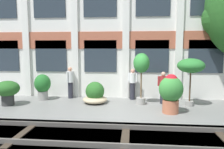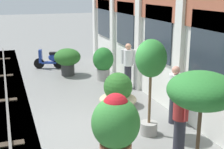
# 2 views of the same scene
# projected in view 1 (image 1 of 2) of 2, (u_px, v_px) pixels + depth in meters

# --- Properties ---
(ground_plane) EXTENTS (80.00, 80.00, 0.00)m
(ground_plane) POSITION_uv_depth(u_px,v_px,m) (123.00, 113.00, 9.02)
(ground_plane) COLOR slate
(apartment_facade) EXTENTS (16.74, 0.64, 7.46)m
(apartment_facade) POSITION_uv_depth(u_px,v_px,m) (126.00, 29.00, 11.63)
(apartment_facade) COLOR silver
(apartment_facade) RESTS_ON ground
(rail_tracks) EXTENTS (24.38, 2.80, 0.43)m
(rail_tracks) POSITION_uv_depth(u_px,v_px,m) (119.00, 142.00, 6.54)
(rail_tracks) COLOR #423F3A
(rail_tracks) RESTS_ON ground
(potted_plant_fluted_column) EXTENTS (1.12, 1.12, 1.16)m
(potted_plant_fluted_column) POSITION_uv_depth(u_px,v_px,m) (7.00, 90.00, 10.22)
(potted_plant_fluted_column) COLOR #333333
(potted_plant_fluted_column) RESTS_ON ground
(potted_plant_terracotta_small) EXTENTS (0.76, 0.76, 2.45)m
(potted_plant_terracotta_small) POSITION_uv_depth(u_px,v_px,m) (141.00, 67.00, 10.27)
(potted_plant_terracotta_small) COLOR gray
(potted_plant_terracotta_small) RESTS_ON ground
(potted_plant_glazed_jar) EXTENTS (0.83, 0.83, 1.34)m
(potted_plant_glazed_jar) POSITION_uv_depth(u_px,v_px,m) (43.00, 85.00, 11.29)
(potted_plant_glazed_jar) COLOR gray
(potted_plant_glazed_jar) RESTS_ON ground
(potted_plant_wide_bowl) EXTENTS (1.20, 1.20, 1.05)m
(potted_plant_wide_bowl) POSITION_uv_depth(u_px,v_px,m) (95.00, 94.00, 10.64)
(potted_plant_wide_bowl) COLOR tan
(potted_plant_wide_bowl) RESTS_ON ground
(potted_plant_low_pan) EXTENTS (1.23, 1.23, 2.21)m
(potted_plant_low_pan) POSITION_uv_depth(u_px,v_px,m) (191.00, 67.00, 9.93)
(potted_plant_low_pan) COLOR gray
(potted_plant_low_pan) RESTS_ON ground
(potted_plant_ribbed_drum) EXTENTS (0.98, 0.98, 1.62)m
(potted_plant_ribbed_drum) POSITION_uv_depth(u_px,v_px,m) (171.00, 91.00, 8.95)
(potted_plant_ribbed_drum) COLOR #B76647
(potted_plant_ribbed_drum) RESTS_ON ground
(resident_by_doorway) EXTENTS (0.34, 0.49, 1.68)m
(resident_by_doorway) POSITION_uv_depth(u_px,v_px,m) (70.00, 81.00, 11.68)
(resident_by_doorway) COLOR #282833
(resident_by_doorway) RESTS_ON ground
(resident_watching_tracks) EXTENTS (0.53, 0.34, 1.55)m
(resident_watching_tracks) POSITION_uv_depth(u_px,v_px,m) (163.00, 87.00, 10.51)
(resident_watching_tracks) COLOR #282833
(resident_watching_tracks) RESTS_ON ground
(resident_near_plants) EXTENTS (0.50, 0.34, 1.62)m
(resident_near_plants) POSITION_uv_depth(u_px,v_px,m) (133.00, 83.00, 11.36)
(resident_near_plants) COLOR #282833
(resident_near_plants) RESTS_ON ground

